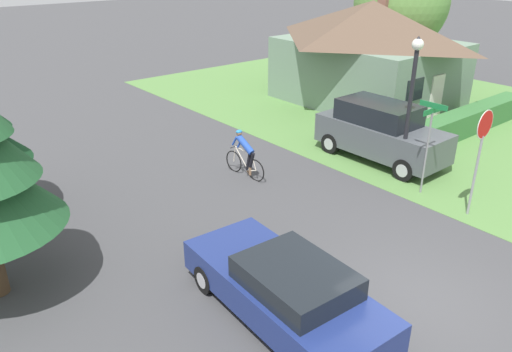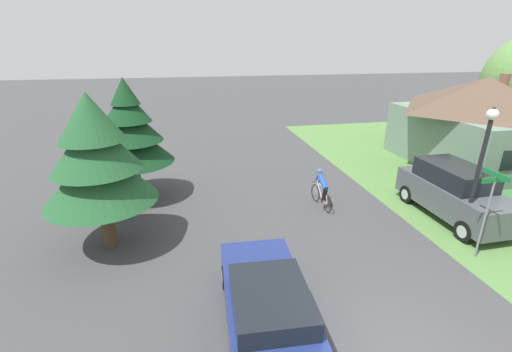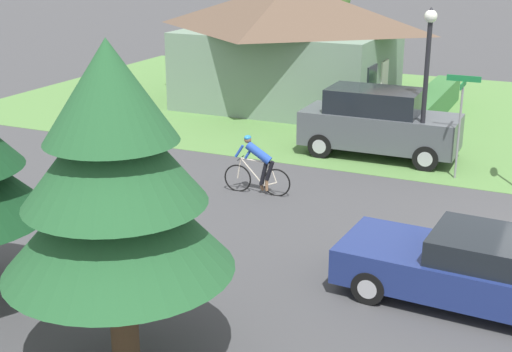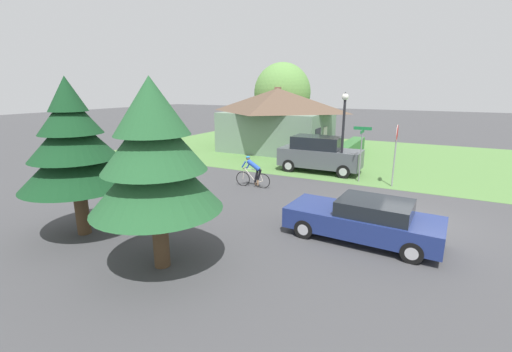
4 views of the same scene
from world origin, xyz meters
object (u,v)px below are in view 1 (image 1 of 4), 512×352
(parked_suv_right, at_px, (381,132))
(deciduous_tree_right, at_px, (401,2))
(stop_sign, at_px, (482,141))
(sedan_left_lane, at_px, (285,290))
(street_name_sign, at_px, (429,132))
(cyclist, at_px, (245,155))
(street_lamp, at_px, (412,89))
(cottage_house, at_px, (369,51))

(parked_suv_right, relative_size, deciduous_tree_right, 0.67)
(stop_sign, height_order, deciduous_tree_right, deciduous_tree_right)
(sedan_left_lane, distance_m, parked_suv_right, 9.30)
(street_name_sign, bearing_deg, parked_suv_right, 65.58)
(parked_suv_right, bearing_deg, street_name_sign, 155.00)
(street_name_sign, bearing_deg, cyclist, 127.42)
(street_name_sign, height_order, deciduous_tree_right, deciduous_tree_right)
(stop_sign, xyz_separation_m, street_lamp, (0.65, 2.75, 0.77))
(street_name_sign, bearing_deg, deciduous_tree_right, 39.92)
(stop_sign, height_order, street_lamp, street_lamp)
(sedan_left_lane, relative_size, stop_sign, 1.58)
(parked_suv_right, height_order, stop_sign, stop_sign)
(parked_suv_right, xyz_separation_m, street_name_sign, (-1.16, -2.55, 0.94))
(sedan_left_lane, xyz_separation_m, street_lamp, (7.65, 2.65, 2.31))
(cyclist, xyz_separation_m, street_name_sign, (3.42, -4.47, 1.23))
(cyclist, relative_size, deciduous_tree_right, 0.26)
(cyclist, distance_m, deciduous_tree_right, 15.53)
(cottage_house, xyz_separation_m, sedan_left_lane, (-13.96, -9.31, -1.79))
(cyclist, distance_m, street_lamp, 5.64)
(sedan_left_lane, xyz_separation_m, street_name_sign, (7.17, 1.56, 1.29))
(street_name_sign, bearing_deg, stop_sign, -95.60)
(sedan_left_lane, relative_size, deciduous_tree_right, 0.70)
(cottage_house, bearing_deg, cyclist, -162.05)
(sedan_left_lane, bearing_deg, cottage_house, -53.17)
(cyclist, relative_size, street_name_sign, 0.63)
(cottage_house, height_order, street_name_sign, cottage_house)
(cottage_house, distance_m, street_name_sign, 10.31)
(stop_sign, bearing_deg, street_name_sign, -96.38)
(cottage_house, height_order, cyclist, cottage_house)
(deciduous_tree_right, bearing_deg, street_lamp, -142.36)
(cyclist, height_order, street_name_sign, street_name_sign)
(parked_suv_right, height_order, deciduous_tree_right, deciduous_tree_right)
(parked_suv_right, xyz_separation_m, stop_sign, (-1.32, -4.21, 1.19))
(cottage_house, height_order, stop_sign, cottage_house)
(street_lamp, distance_m, street_name_sign, 1.57)
(cyclist, distance_m, parked_suv_right, 4.98)
(parked_suv_right, distance_m, street_lamp, 2.54)
(sedan_left_lane, bearing_deg, street_lamp, -67.74)
(street_lamp, relative_size, street_name_sign, 1.59)
(cottage_house, height_order, deciduous_tree_right, deciduous_tree_right)
(cottage_house, bearing_deg, deciduous_tree_right, 18.96)
(parked_suv_right, relative_size, stop_sign, 1.52)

